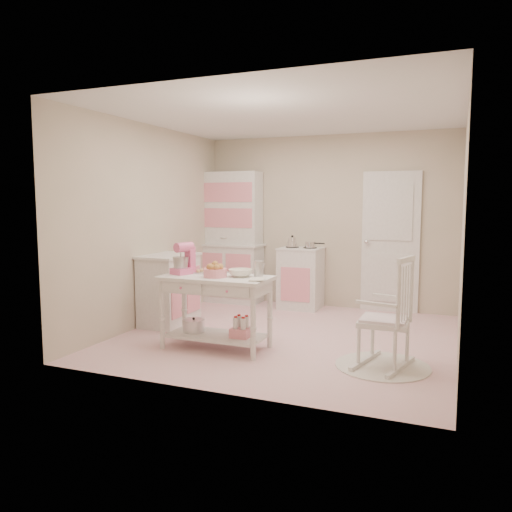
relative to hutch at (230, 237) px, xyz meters
The scene contains 14 objects.
room_shell 2.33m from the hutch, 47.50° to the right, with size 3.84×3.84×2.62m.
door 2.48m from the hutch, ahead, with size 0.82×0.05×2.04m, color white.
hutch is the anchor object (origin of this frame).
stove 1.33m from the hutch, ahead, with size 0.62×0.57×0.92m, color white.
base_cabinet 1.76m from the hutch, 93.77° to the right, with size 0.54×0.84×0.92m, color white.
lace_rug 3.76m from the hutch, 40.61° to the right, with size 0.92×0.92×0.01m, color white.
rocking_chair 3.65m from the hutch, 40.61° to the right, with size 0.48×0.72×1.10m, color white.
work_table 2.67m from the hutch, 68.38° to the right, with size 1.20×0.60×0.80m, color white.
stand_mixer 2.45m from the hutch, 77.39° to the right, with size 0.20×0.28×0.34m, color pink.
cookie_tray 2.38m from the hutch, 70.15° to the right, with size 0.34×0.24×0.02m, color silver.
bread_basket 2.65m from the hutch, 68.37° to the right, with size 0.25×0.25×0.09m, color pink.
mixing_bowl 2.63m from the hutch, 62.45° to the right, with size 0.26×0.26×0.08m, color white.
metal_pitcher 2.65m from the hutch, 58.18° to the right, with size 0.10×0.10×0.17m, color silver.
recipe_book 2.90m from the hutch, 60.94° to the right, with size 0.16×0.21×0.02m, color white.
Camera 1 is at (1.86, -5.55, 1.62)m, focal length 35.00 mm.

